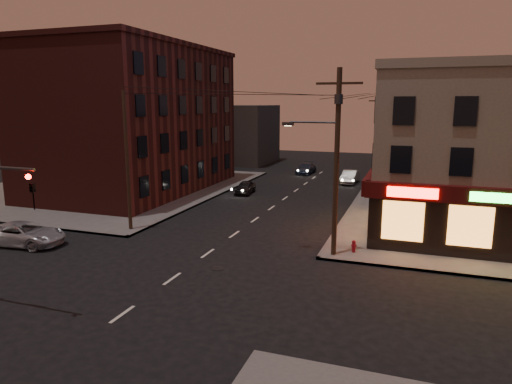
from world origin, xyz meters
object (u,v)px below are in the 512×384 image
at_px(suv_cross, 24,234).
at_px(sedan_near, 245,187).
at_px(fire_hydrant, 354,246).
at_px(sedan_far, 306,168).
at_px(sedan_mid, 350,177).

distance_m(suv_cross, sedan_near, 20.25).
bearing_deg(sedan_near, fire_hydrant, -55.51).
height_order(suv_cross, sedan_far, suv_cross).
height_order(sedan_far, fire_hydrant, sedan_far).
bearing_deg(sedan_near, suv_cross, -115.17).
bearing_deg(sedan_mid, fire_hydrant, -79.04).
bearing_deg(sedan_mid, sedan_near, -131.11).
distance_m(suv_cross, sedan_far, 34.31).
height_order(sedan_near, sedan_mid, sedan_mid).
distance_m(suv_cross, sedan_mid, 31.84).
bearing_deg(suv_cross, sedan_far, -21.37).
height_order(sedan_near, fire_hydrant, sedan_near).
bearing_deg(sedan_far, sedan_mid, -38.36).
bearing_deg(sedan_far, suv_cross, -103.57).
relative_size(sedan_far, fire_hydrant, 6.16).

